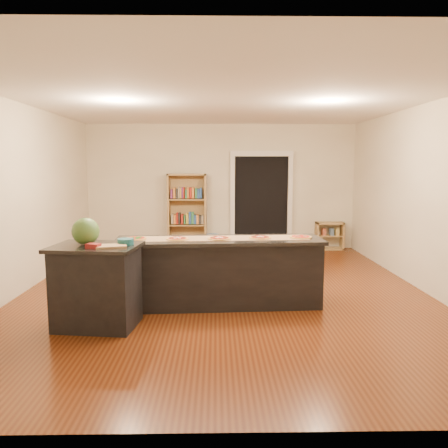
{
  "coord_description": "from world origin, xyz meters",
  "views": [
    {
      "loc": [
        -0.12,
        -6.36,
        1.87
      ],
      "look_at": [
        0.0,
        0.2,
        1.0
      ],
      "focal_mm": 35.0,
      "sensor_mm": 36.0,
      "label": 1
    }
  ],
  "objects_px": {
    "bookshelf": "(187,212)",
    "watermelon": "(86,231)",
    "kitchen_island": "(219,272)",
    "low_shelf": "(329,236)",
    "side_counter": "(97,286)",
    "waste_bin": "(213,243)"
  },
  "relations": [
    {
      "from": "bookshelf",
      "to": "watermelon",
      "type": "distance_m",
      "value": 4.74
    },
    {
      "from": "kitchen_island",
      "to": "watermelon",
      "type": "distance_m",
      "value": 1.84
    },
    {
      "from": "low_shelf",
      "to": "bookshelf",
      "type": "bearing_deg",
      "value": -179.67
    },
    {
      "from": "low_shelf",
      "to": "side_counter",
      "type": "bearing_deg",
      "value": -130.0
    },
    {
      "from": "kitchen_island",
      "to": "bookshelf",
      "type": "distance_m",
      "value": 3.99
    },
    {
      "from": "kitchen_island",
      "to": "side_counter",
      "type": "xyz_separation_m",
      "value": [
        -1.43,
        -0.78,
        0.03
      ]
    },
    {
      "from": "side_counter",
      "to": "waste_bin",
      "type": "xyz_separation_m",
      "value": [
        1.31,
        4.5,
        -0.29
      ]
    },
    {
      "from": "watermelon",
      "to": "bookshelf",
      "type": "bearing_deg",
      "value": 79.48
    },
    {
      "from": "kitchen_island",
      "to": "side_counter",
      "type": "height_order",
      "value": "side_counter"
    },
    {
      "from": "watermelon",
      "to": "kitchen_island",
      "type": "bearing_deg",
      "value": 25.47
    },
    {
      "from": "side_counter",
      "to": "kitchen_island",
      "type": "bearing_deg",
      "value": 35.47
    },
    {
      "from": "waste_bin",
      "to": "watermelon",
      "type": "height_order",
      "value": "watermelon"
    },
    {
      "from": "low_shelf",
      "to": "waste_bin",
      "type": "xyz_separation_m",
      "value": [
        -2.64,
        -0.21,
        -0.11
      ]
    },
    {
      "from": "side_counter",
      "to": "low_shelf",
      "type": "height_order",
      "value": "side_counter"
    },
    {
      "from": "low_shelf",
      "to": "waste_bin",
      "type": "relative_size",
      "value": 1.58
    },
    {
      "from": "kitchen_island",
      "to": "waste_bin",
      "type": "height_order",
      "value": "kitchen_island"
    },
    {
      "from": "kitchen_island",
      "to": "bookshelf",
      "type": "bearing_deg",
      "value": 96.96
    },
    {
      "from": "watermelon",
      "to": "waste_bin",
      "type": "bearing_deg",
      "value": 72.23
    },
    {
      "from": "low_shelf",
      "to": "watermelon",
      "type": "distance_m",
      "value": 6.24
    },
    {
      "from": "kitchen_island",
      "to": "low_shelf",
      "type": "distance_m",
      "value": 4.67
    },
    {
      "from": "bookshelf",
      "to": "low_shelf",
      "type": "xyz_separation_m",
      "value": [
        3.2,
        0.02,
        -0.54
      ]
    },
    {
      "from": "side_counter",
      "to": "low_shelf",
      "type": "xyz_separation_m",
      "value": [
        3.95,
        4.71,
        -0.18
      ]
    }
  ]
}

